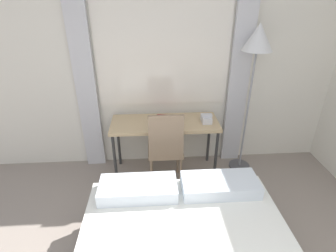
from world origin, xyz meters
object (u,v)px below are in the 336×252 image
object	(u,v)px
desk_chair	(166,146)
telephone	(206,119)
standing_lamp	(257,49)
book	(166,119)
desk	(165,127)

from	to	relation	value
desk_chair	telephone	bearing A→B (deg)	25.93
telephone	standing_lamp	bearing A→B (deg)	7.07
book	desk_chair	bearing A→B (deg)	-94.92
standing_lamp	book	size ratio (longest dim) A/B	6.42
desk_chair	book	world-z (taller)	desk_chair
telephone	book	world-z (taller)	telephone
desk	telephone	xyz separation A→B (m)	(0.50, -0.03, 0.11)
desk	desk_chair	distance (m)	0.29
standing_lamp	telephone	xyz separation A→B (m)	(-0.52, -0.06, -0.80)
desk_chair	book	size ratio (longest dim) A/B	3.46
telephone	book	size ratio (longest dim) A/B	0.60
desk_chair	standing_lamp	xyz separation A→B (m)	(1.02, 0.31, 1.01)
desk_chair	telephone	size ratio (longest dim) A/B	5.78
desk	desk_chair	size ratio (longest dim) A/B	1.30
desk	telephone	world-z (taller)	telephone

